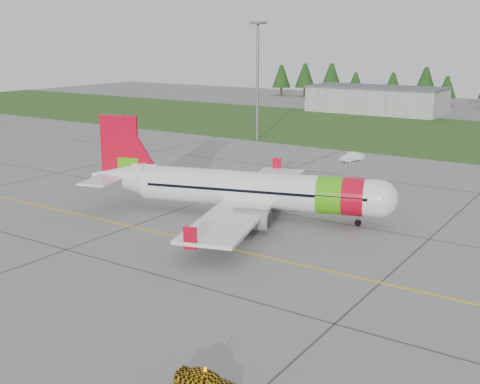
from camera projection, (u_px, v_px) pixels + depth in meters
The scene contains 8 objects.
ground at pixel (207, 289), 43.27m from camera, with size 320.00×320.00×0.00m, color gray.
aircraft at pixel (249, 190), 60.31m from camera, with size 31.47×29.73×9.78m.
follow_me_car at pixel (205, 362), 30.30m from camera, with size 1.33×1.12×3.29m, color #DDA40C.
service_van at pixel (353, 148), 88.44m from camera, with size 1.37×1.30×3.93m, color white.
grass_strip at pixel (476, 138), 109.49m from camera, with size 320.00×50.00×0.03m, color #30561E.
taxi_guideline at pixel (265, 256), 49.72m from camera, with size 120.00×0.25×0.02m, color gold.
hangar_west at pixel (376, 100), 147.44m from camera, with size 32.00×14.00×6.00m, color #A8A8A3.
floodlight_mast at pixel (258, 84), 104.80m from camera, with size 0.50×0.50×20.00m, color slate.
Camera 1 is at (24.20, -32.21, 17.41)m, focal length 45.00 mm.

